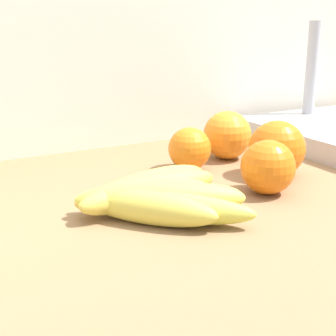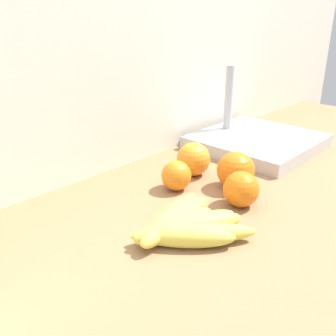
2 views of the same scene
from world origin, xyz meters
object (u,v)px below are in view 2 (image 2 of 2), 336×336
Objects in this scene: orange_center at (193,159)px; orange_right at (176,176)px; banana_bunch at (183,226)px; sink_basin at (256,140)px; orange_back_right at (241,189)px; orange_front at (236,170)px.

orange_right is at bearing -164.09° from orange_center.
orange_center reaches higher than banana_bunch.
orange_center is at bearing 36.05° from banana_bunch.
orange_center is at bearing 178.82° from sink_basin.
orange_back_right is 0.37m from sink_basin.
orange_front is 0.12m from orange_center.
orange_right is at bearing 103.26° from orange_back_right.
orange_center is (-0.01, 0.11, -0.00)m from orange_front.
banana_bunch is 0.19m from orange_right.
orange_front is at bearing -158.00° from sink_basin.
sink_basin reaches higher than banana_bunch.
orange_front is at bearing -42.63° from orange_right.
banana_bunch is 0.23m from orange_front.
orange_back_right is at bearing -3.41° from banana_bunch.
sink_basin is (0.28, -0.01, -0.02)m from orange_center.
banana_bunch is at bearing 176.59° from orange_back_right.
sink_basin reaches higher than orange_front.
orange_center reaches higher than orange_back_right.
orange_center is 0.28m from sink_basin.
orange_front reaches higher than orange_back_right.
sink_basin is (0.33, 0.16, -0.02)m from orange_back_right.
orange_center is 0.18m from orange_back_right.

